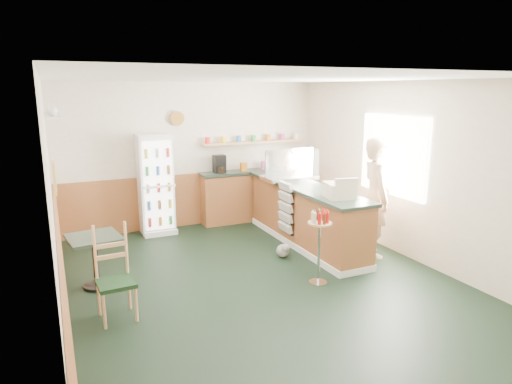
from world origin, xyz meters
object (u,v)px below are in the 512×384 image
drinks_fridge (156,184)px  display_case (289,165)px  condiment_stand (320,235)px  shopkeeper (375,198)px  cafe_table (95,251)px  cafe_chair (114,269)px  cash_register (339,190)px

drinks_fridge → display_case: (2.14, -1.07, 0.38)m
display_case → condiment_stand: display_case is taller
drinks_fridge → condiment_stand: 3.47m
shopkeeper → cafe_table: size_ratio=2.56×
cafe_table → cafe_chair: 0.92m
display_case → cafe_table: size_ratio=1.30×
shopkeeper → cafe_table: bearing=101.4°
display_case → cash_register: 1.54m
cash_register → shopkeeper: (0.70, 0.03, -0.19)m
display_case → cafe_chair: size_ratio=0.86×
shopkeeper → cafe_chair: 4.01m
cash_register → condiment_stand: (-0.66, -0.54, -0.44)m
drinks_fridge → cash_register: size_ratio=4.48×
shopkeeper → condiment_stand: 1.49m
drinks_fridge → cash_register: drinks_fridge is taller
cash_register → display_case: bearing=101.8°
drinks_fridge → cafe_table: 2.42m
shopkeeper → display_case: bearing=44.0°
display_case → shopkeeper: shopkeeper is taller
drinks_fridge → shopkeeper: size_ratio=0.97×
drinks_fridge → display_case: bearing=-26.6°
drinks_fridge → cash_register: 3.37m
cafe_table → cafe_chair: bearing=-82.1°
cash_register → cafe_chair: size_ratio=0.37×
cash_register → shopkeeper: size_ratio=0.22×
drinks_fridge → cafe_chair: 3.16m
cafe_chair → cash_register: bearing=2.5°
display_case → cafe_table: bearing=-164.4°
display_case → condiment_stand: bearing=-107.7°
condiment_stand → cafe_chair: size_ratio=0.92×
cafe_table → drinks_fridge: bearing=58.0°
cash_register → condiment_stand: cash_register is taller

